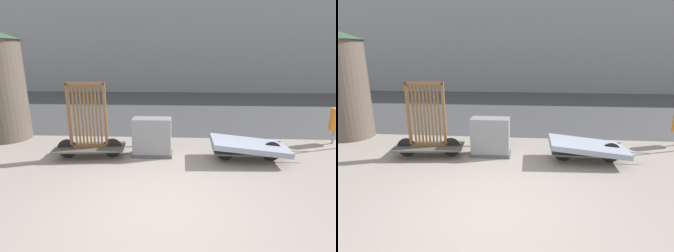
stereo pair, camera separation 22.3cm
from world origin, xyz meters
The scene contains 8 objects.
ground_plane centered at (0.00, 0.00, 0.00)m, with size 60.00×60.00×0.00m, color gray.
road_strip centered at (0.00, 9.06, 0.00)m, with size 56.00×10.11×0.01m.
building_facade centered at (0.00, 16.11, 5.79)m, with size 48.00×4.00×11.58m.
bike_cart_with_bedframe centered at (-2.00, 2.24, 0.60)m, with size 2.48×0.93×1.92m.
bike_cart_with_mattress centered at (2.00, 2.24, 0.37)m, with size 2.50×1.00×0.56m.
utility_cabinet centered at (-0.42, 2.46, 0.46)m, with size 1.04×0.51×1.00m.
trash_bin centered at (4.83, 3.66, 0.73)m, with size 0.33×0.33×1.07m.
advertising_column centered at (-5.05, 3.66, 1.64)m, with size 1.44×1.44×3.23m.
Camera 1 is at (0.31, -3.96, 2.58)m, focal length 28.00 mm.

